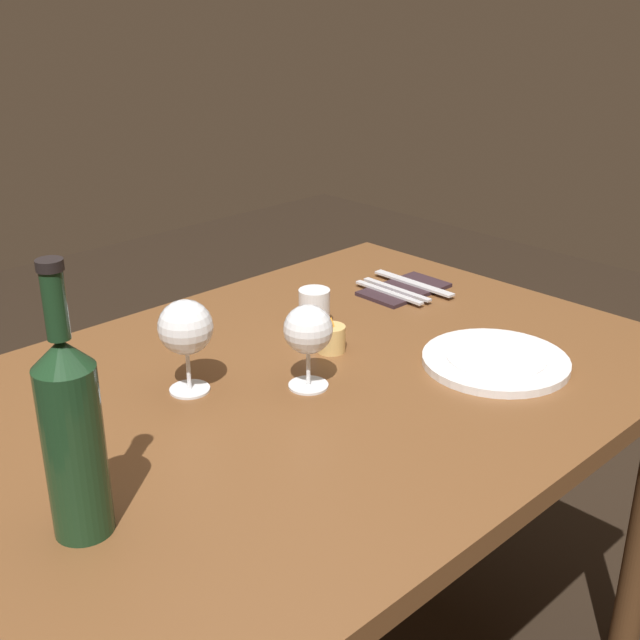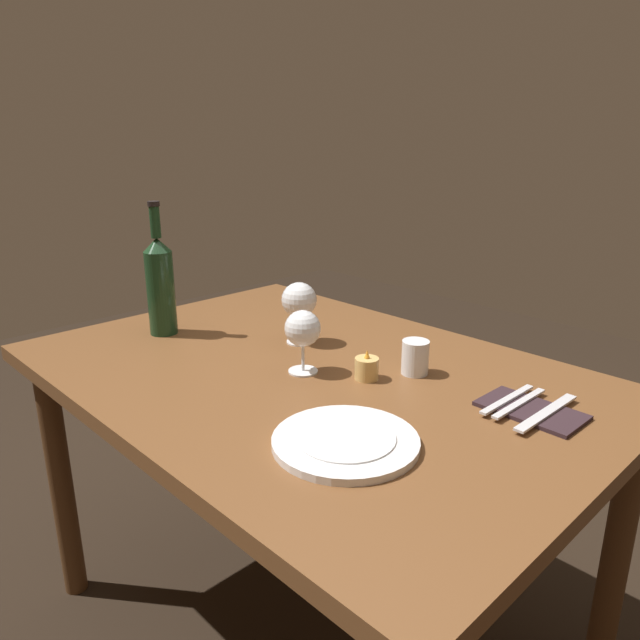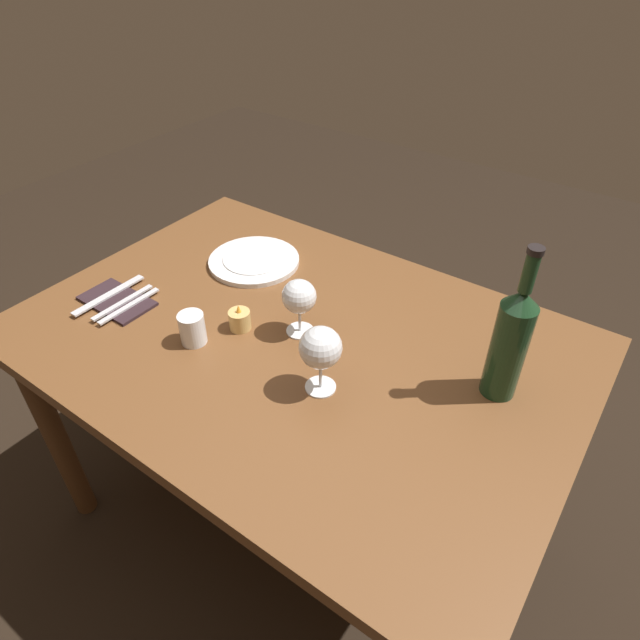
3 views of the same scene
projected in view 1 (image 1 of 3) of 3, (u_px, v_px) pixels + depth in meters
The scene contains 11 objects.
dining_table at pixel (300, 429), 1.39m from camera, with size 1.30×0.90×0.74m.
wine_glass_left at pixel (308, 332), 1.30m from camera, with size 0.08×0.08×0.14m.
wine_glass_right at pixel (186, 329), 1.28m from camera, with size 0.09×0.09×0.16m.
wine_bottle at pixel (72, 433), 0.94m from camera, with size 0.07×0.07×0.35m.
water_tumbler at pixel (314, 310), 1.55m from camera, with size 0.06×0.06×0.08m.
votive_candle at pixel (331, 339), 1.46m from camera, with size 0.05×0.05×0.07m.
dinner_plate at pixel (496, 361), 1.41m from camera, with size 0.25×0.25×0.02m.
folded_napkin at pixel (404, 289), 1.74m from camera, with size 0.19×0.11×0.01m.
fork_inner at pixel (397, 289), 1.73m from camera, with size 0.02×0.18×0.00m.
fork_outer at pixel (389, 292), 1.71m from camera, with size 0.02×0.18×0.00m.
table_knife at pixel (413, 283), 1.76m from camera, with size 0.02×0.21×0.00m.
Camera 1 is at (-0.82, -0.89, 1.36)m, focal length 45.86 mm.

